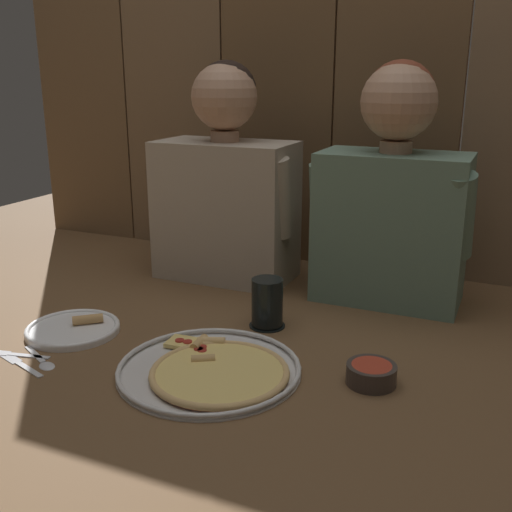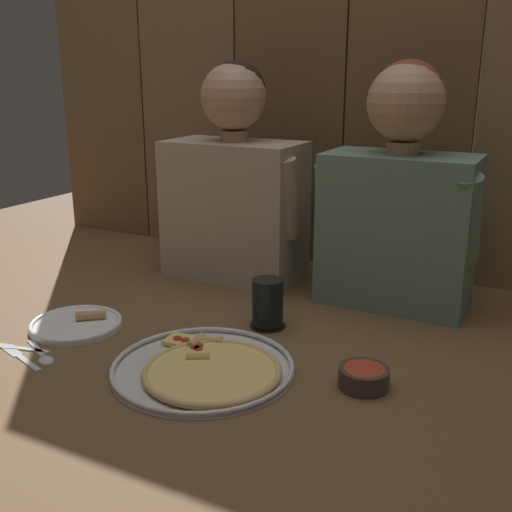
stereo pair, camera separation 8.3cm
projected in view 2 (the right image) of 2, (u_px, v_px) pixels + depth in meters
ground_plane at (235, 345)px, 1.34m from camera, size 3.20×3.20×0.00m
pizza_tray at (206, 368)px, 1.22m from camera, size 0.37×0.37×0.03m
dinner_plate at (76, 324)px, 1.43m from camera, size 0.21×0.21×0.03m
drinking_glass at (268, 304)px, 1.43m from camera, size 0.09×0.09×0.12m
dipping_bowl at (364, 376)px, 1.16m from camera, size 0.10×0.10×0.04m
table_fork at (20, 348)px, 1.32m from camera, size 0.13×0.04×0.01m
table_knife at (22, 358)px, 1.28m from camera, size 0.15×0.06×0.01m
table_spoon at (43, 355)px, 1.29m from camera, size 0.13×0.08×0.01m
diner_left at (234, 183)px, 1.72m from camera, size 0.42×0.21×0.61m
diner_right at (399, 196)px, 1.51m from camera, size 0.41×0.21×0.61m
wooden_backdrop_wall at (348, 62)px, 1.74m from camera, size 2.19×0.03×1.22m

